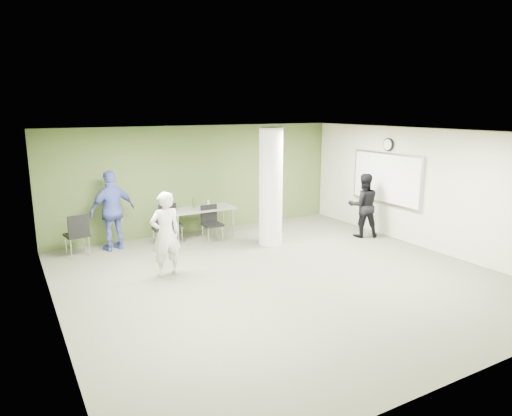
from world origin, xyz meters
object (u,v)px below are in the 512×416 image
folding_table (201,210)px  man_blue (113,211)px  chair_back_left (77,232)px  man_black (363,205)px  woman_white (166,234)px

folding_table → man_blue: man_blue is taller
chair_back_left → man_blue: (0.81, 0.11, 0.37)m
man_black → man_blue: bearing=6.3°
woman_white → man_black: 5.28m
folding_table → chair_back_left: (-2.97, -0.02, -0.17)m
chair_back_left → woman_white: 2.50m
man_blue → chair_back_left: bearing=-7.0°
chair_back_left → woman_white: woman_white is taller
chair_back_left → man_black: (6.61, -1.89, 0.26)m
folding_table → woman_white: 2.68m
folding_table → man_black: 4.11m
folding_table → chair_back_left: folding_table is taller
folding_table → man_black: man_black is taller
folding_table → woman_white: woman_white is taller
man_black → man_blue: man_blue is taller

